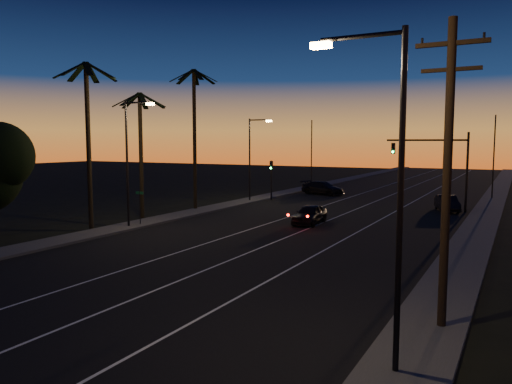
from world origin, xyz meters
The scene contains 21 objects.
road centered at (0.00, 30.00, 0.01)m, with size 20.00×170.00×0.01m, color black.
sidewalk_left centered at (-11.20, 30.00, 0.08)m, with size 2.40×170.00×0.16m, color #353533.
sidewalk_right centered at (11.20, 30.00, 0.08)m, with size 2.40×170.00×0.16m, color #353533.
lane_stripe_left centered at (-3.00, 30.00, 0.02)m, with size 0.12×160.00×0.01m, color silver.
lane_stripe_mid centered at (0.50, 30.00, 0.02)m, with size 0.12×160.00×0.01m, color silver.
lane_stripe_right centered at (4.00, 30.00, 0.02)m, with size 0.12×160.00×0.01m, color silver.
palm_near centered at (-12.60, 18.00, 7.07)m, with size 4.25×4.16×11.53m.
palm_mid centered at (-13.20, 24.00, 6.25)m, with size 4.25×4.16×10.03m.
palm_far centered at (-12.20, 30.00, 7.61)m, with size 4.25×4.16×12.53m.
streetlight_left_near centered at (-10.70, 20.00, 5.32)m, with size 2.55×0.26×9.00m.
streetlight_left_far centered at (-10.69, 38.00, 5.06)m, with size 2.55×0.26×8.50m.
streetlight_right_near centered at (10.70, 6.00, 5.32)m, with size 2.55×0.26×9.00m.
street_sign centered at (-10.80, 21.00, 1.66)m, with size 0.70×0.06×2.60m.
utility_pole centered at (11.60, 10.00, 5.32)m, with size 2.20×0.28×10.00m.
signal_mast centered at (7.14, 39.99, 4.78)m, with size 7.10×0.41×7.00m.
signal_post centered at (-9.50, 39.98, 2.89)m, with size 0.28×0.37×4.20m.
far_pole_left centered at (-11.00, 55.00, 4.50)m, with size 0.14×0.14×9.00m, color black.
far_pole_right centered at (11.00, 52.00, 4.50)m, with size 0.14×0.14×9.00m, color black.
lead_car centered at (-0.20, 27.74, 0.74)m, with size 1.92×4.85×1.46m.
right_car centered at (7.99, 39.86, 0.72)m, with size 2.81×4.56×1.42m.
cross_car centered at (-6.74, 48.00, 0.78)m, with size 5.66×3.46×1.53m.
Camera 1 is at (13.69, -6.84, 6.16)m, focal length 35.00 mm.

